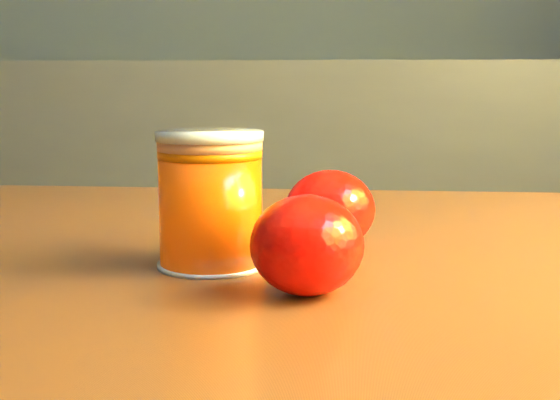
# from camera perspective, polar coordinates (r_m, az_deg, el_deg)

# --- Properties ---
(table) EXTENTS (1.02, 0.74, 0.74)m
(table) POSITION_cam_1_polar(r_m,az_deg,el_deg) (0.59, 3.42, -13.45)
(table) COLOR brown
(table) RESTS_ON ground
(juice_glass) EXTENTS (0.07, 0.07, 0.09)m
(juice_glass) POSITION_cam_1_polar(r_m,az_deg,el_deg) (0.53, -5.10, -0.03)
(juice_glass) COLOR #E74704
(juice_glass) RESTS_ON table
(orange_front) EXTENTS (0.08, 0.08, 0.06)m
(orange_front) POSITION_cam_1_polar(r_m,az_deg,el_deg) (0.46, 1.98, -3.31)
(orange_front) COLOR #FF1205
(orange_front) RESTS_ON table
(orange_back) EXTENTS (0.07, 0.07, 0.06)m
(orange_back) POSITION_cam_1_polar(r_m,az_deg,el_deg) (0.59, 3.68, -0.70)
(orange_back) COLOR #FF1205
(orange_back) RESTS_ON table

